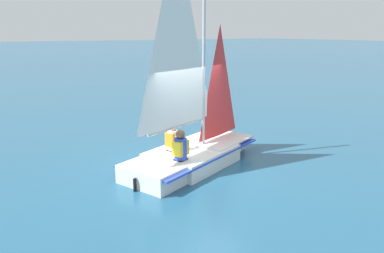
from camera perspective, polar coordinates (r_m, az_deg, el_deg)
ground_plane at (r=9.77m, az=0.00°, el=-5.87°), size 260.00×260.00×0.00m
sailboat_main at (r=9.50m, az=-0.16°, el=-1.60°), size 2.86×4.24×5.70m
sailor_helm at (r=9.49m, az=-2.90°, el=-2.48°), size 0.38×0.41×1.16m
sailor_crew at (r=8.79m, az=-1.75°, el=-3.93°), size 0.38×0.41×1.16m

